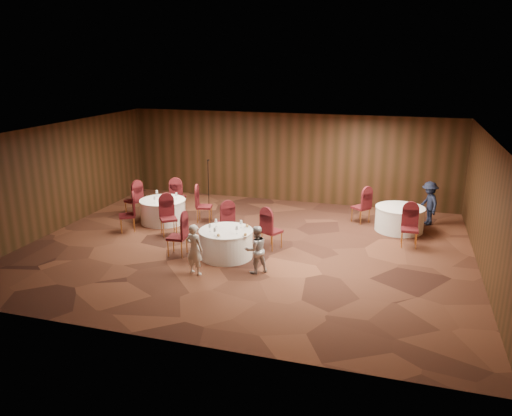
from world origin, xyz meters
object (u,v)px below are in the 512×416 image
(table_left, at_px, (163,211))
(man_c, at_px, (429,203))
(table_right, at_px, (399,219))
(mic_stand, at_px, (209,192))
(table_main, at_px, (226,243))
(woman_a, at_px, (195,249))
(woman_b, at_px, (256,249))

(table_left, bearing_deg, man_c, 15.15)
(table_right, bearing_deg, mic_stand, 172.28)
(table_main, bearing_deg, table_left, 143.30)
(table_right, distance_m, man_c, 1.26)
(table_left, bearing_deg, table_main, -36.70)
(woman_a, xyz_separation_m, woman_b, (1.39, 0.52, -0.04))
(table_main, height_order, mic_stand, mic_stand)
(woman_a, xyz_separation_m, man_c, (5.51, 5.64, 0.06))
(table_main, distance_m, mic_stand, 4.95)
(table_main, xyz_separation_m, woman_b, (1.04, -0.74, 0.22))
(mic_stand, xyz_separation_m, woman_b, (3.30, -5.14, 0.11))
(woman_a, distance_m, woman_b, 1.48)
(woman_a, bearing_deg, table_left, -37.84)
(table_right, relative_size, mic_stand, 0.88)
(table_main, bearing_deg, woman_b, -35.40)
(table_main, relative_size, mic_stand, 0.86)
(table_left, bearing_deg, mic_stand, 72.92)
(woman_b, bearing_deg, woman_a, -18.58)
(mic_stand, relative_size, woman_a, 1.30)
(table_left, distance_m, man_c, 8.40)
(mic_stand, xyz_separation_m, woman_a, (1.91, -5.66, 0.15))
(woman_a, relative_size, woman_b, 1.07)
(table_main, xyz_separation_m, mic_stand, (-2.26, 4.40, 0.11))
(woman_b, xyz_separation_m, man_c, (4.13, 5.12, 0.10))
(man_c, bearing_deg, table_main, -73.56)
(table_left, height_order, woman_a, woman_a)
(table_right, distance_m, mic_stand, 6.64)
(table_left, relative_size, man_c, 1.05)
(table_main, distance_m, table_left, 3.66)
(table_main, xyz_separation_m, woman_a, (-0.35, -1.26, 0.26))
(man_c, bearing_deg, table_left, -98.72)
(table_right, relative_size, woman_a, 1.15)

